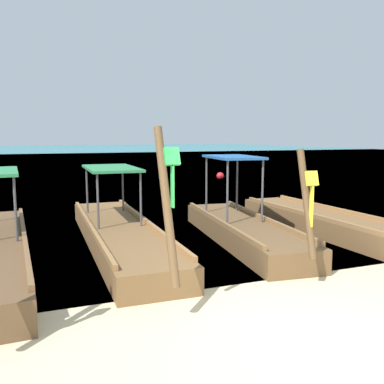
{
  "coord_description": "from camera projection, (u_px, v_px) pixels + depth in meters",
  "views": [
    {
      "loc": [
        -3.13,
        -3.99,
        2.46
      ],
      "look_at": [
        0.0,
        4.02,
        1.31
      ],
      "focal_mm": 39.28,
      "sensor_mm": 36.0,
      "label": 1
    }
  ],
  "objects": [
    {
      "name": "longtail_boat_green_ribbon",
      "position": [
        119.0,
        233.0,
        9.48
      ],
      "size": [
        1.49,
        7.74,
        2.61
      ],
      "color": "brown",
      "rests_on": "ground"
    },
    {
      "name": "ground",
      "position": [
        311.0,
        339.0,
        5.13
      ],
      "size": [
        120.0,
        120.0,
        0.0
      ],
      "primitive_type": "plane",
      "color": "beige"
    },
    {
      "name": "sea_water",
      "position": [
        50.0,
        153.0,
        62.4
      ],
      "size": [
        120.0,
        120.0,
        0.0
      ],
      "primitive_type": "plane",
      "color": "#147A89",
      "rests_on": "ground"
    },
    {
      "name": "longtail_boat_orange_ribbon",
      "position": [
        328.0,
        224.0,
        10.63
      ],
      "size": [
        1.36,
        6.64,
        2.32
      ],
      "color": "brown",
      "rests_on": "ground"
    },
    {
      "name": "longtail_boat_yellow_ribbon",
      "position": [
        242.0,
        229.0,
        9.82
      ],
      "size": [
        1.81,
        5.88,
        2.25
      ],
      "color": "brown",
      "rests_on": "ground"
    },
    {
      "name": "mooring_buoy_near",
      "position": [
        220.0,
        176.0,
        23.9
      ],
      "size": [
        0.42,
        0.42,
        0.42
      ],
      "color": "red",
      "rests_on": "sea_water"
    }
  ]
}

